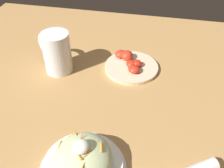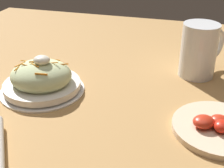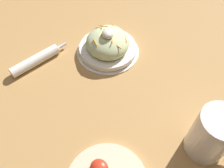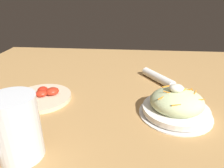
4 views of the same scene
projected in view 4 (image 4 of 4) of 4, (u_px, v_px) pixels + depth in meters
The scene contains 5 objects.
ground_plane at pixel (117, 112), 0.63m from camera, with size 1.43×1.43×0.00m, color #B2844C.
salad_plate at pixel (176, 105), 0.61m from camera, with size 0.21×0.21×0.10m.
beer_mug at pixel (16, 132), 0.44m from camera, with size 0.12×0.15×0.15m.
napkin_roll at pixel (158, 78), 0.83m from camera, with size 0.13×0.18×0.03m.
tomato_plate at pixel (39, 96), 0.70m from camera, with size 0.20×0.20×0.05m.
Camera 4 is at (-0.03, 0.54, 0.34)m, focal length 33.44 mm.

